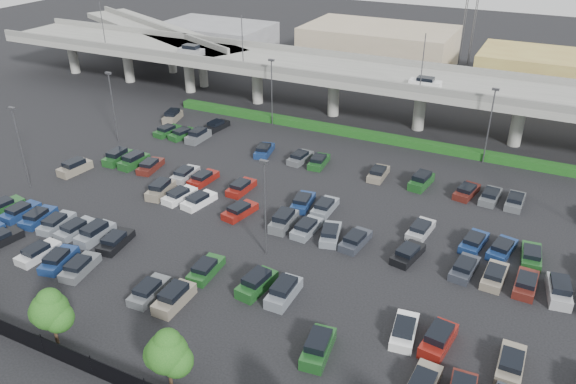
{
  "coord_description": "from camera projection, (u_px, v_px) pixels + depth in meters",
  "views": [
    {
      "loc": [
        22.65,
        -49.12,
        31.97
      ],
      "look_at": [
        -2.14,
        1.39,
        2.0
      ],
      "focal_mm": 35.0,
      "sensor_mm": 36.0,
      "label": 1
    }
  ],
  "objects": [
    {
      "name": "on_ramp",
      "position": [
        158.0,
        34.0,
        113.9
      ],
      "size": [
        50.93,
        30.13,
        8.8
      ],
      "color": "gray",
      "rests_on": "ground"
    },
    {
      "name": "ground",
      "position": [
        300.0,
        217.0,
        62.75
      ],
      "size": [
        280.0,
        280.0,
        0.0
      ],
      "primitive_type": "plane",
      "color": "black"
    },
    {
      "name": "distant_buildings",
      "position": [
        499.0,
        64.0,
        105.15
      ],
      "size": [
        138.0,
        24.0,
        9.0
      ],
      "color": "slate",
      "rests_on": "ground"
    },
    {
      "name": "overpass",
      "position": [
        388.0,
        81.0,
        84.88
      ],
      "size": [
        150.0,
        13.0,
        15.8
      ],
      "color": "gray",
      "rests_on": "ground"
    },
    {
      "name": "light_poles",
      "position": [
        275.0,
        153.0,
        63.01
      ],
      "size": [
        66.9,
        48.38,
        10.3
      ],
      "color": "#454549",
      "rests_on": "ground"
    },
    {
      "name": "hedge",
      "position": [
        372.0,
        136.0,
        82.3
      ],
      "size": [
        66.0,
        1.6,
        1.1
      ],
      "primitive_type": "cube",
      "color": "#124113",
      "rests_on": "ground"
    },
    {
      "name": "tree_row",
      "position": [
        151.0,
        347.0,
        39.81
      ],
      "size": [
        65.07,
        3.66,
        5.94
      ],
      "color": "#332316",
      "rests_on": "ground"
    },
    {
      "name": "fence",
      "position": [
        134.0,
        384.0,
        40.17
      ],
      "size": [
        70.0,
        0.1,
        2.0
      ],
      "color": "black",
      "rests_on": "ground"
    },
    {
      "name": "parked_cars",
      "position": [
        272.0,
        224.0,
        60.2
      ],
      "size": [
        63.03,
        41.7,
        1.67
      ],
      "color": "gray",
      "rests_on": "ground"
    }
  ]
}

